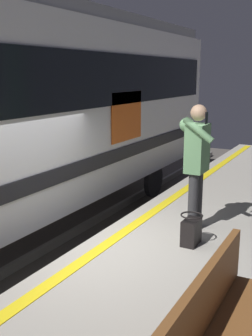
{
  "coord_description": "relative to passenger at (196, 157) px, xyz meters",
  "views": [
    {
      "loc": [
        4.18,
        2.84,
        3.11
      ],
      "look_at": [
        -0.54,
        0.3,
        1.87
      ],
      "focal_mm": 43.92,
      "sensor_mm": 36.0,
      "label": 1
    }
  ],
  "objects": [
    {
      "name": "passenger",
      "position": [
        0.0,
        0.0,
        0.0
      ],
      "size": [
        0.57,
        0.55,
        1.74
      ],
      "color": "#262628",
      "rests_on": "platform"
    },
    {
      "name": "track_rail_near",
      "position": [
        1.09,
        -2.72,
        -1.92
      ],
      "size": [
        22.18,
        0.08,
        0.16
      ],
      "primitive_type": "cube",
      "color": "slate",
      "rests_on": "ground"
    },
    {
      "name": "handbag",
      "position": [
        0.55,
        0.15,
        -0.84
      ],
      "size": [
        0.31,
        0.29,
        0.4
      ],
      "color": "black",
      "rests_on": "platform"
    },
    {
      "name": "ground_plane",
      "position": [
        1.09,
        -1.1,
        -2.0
      ],
      "size": [
        25.59,
        25.59,
        0.0
      ],
      "primitive_type": "plane",
      "color": "#4C4742"
    },
    {
      "name": "safety_line",
      "position": [
        1.09,
        -0.8,
        -1.02
      ],
      "size": [
        16.72,
        0.16,
        0.01
      ],
      "primitive_type": "cube",
      "color": "yellow",
      "rests_on": "platform"
    },
    {
      "name": "bench",
      "position": [
        2.93,
        1.18,
        -0.53
      ],
      "size": [
        1.72,
        0.44,
        0.9
      ],
      "color": "brown",
      "rests_on": "platform"
    }
  ]
}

